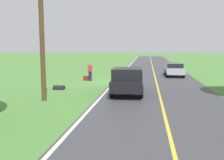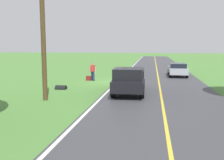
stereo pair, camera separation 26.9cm
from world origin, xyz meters
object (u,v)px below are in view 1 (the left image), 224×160
Objects in this scene: utility_pole_roadside at (42,41)px; sedan_near_oncoming at (174,69)px; pickup_truck_passing at (128,80)px; hitchhiker_walking at (90,70)px; suitcase_carried at (86,78)px.

sedan_near_oncoming is at bearing -123.01° from utility_pole_roadside.
hitchhiker_walking is at bearing -56.64° from pickup_truck_passing.
pickup_truck_passing is 1.23× the size of sedan_near_oncoming.
utility_pole_roadside is (0.81, 8.95, 2.55)m from hitchhiker_walking.
pickup_truck_passing is (-3.98, 6.05, -0.01)m from hitchhiker_walking.
hitchhiker_walking reaches higher than sedan_near_oncoming.
pickup_truck_passing is at bearing 123.36° from hitchhiker_walking.
utility_pole_roadside reaches higher than hitchhiker_walking.
suitcase_carried is at bearing 30.07° from sedan_near_oncoming.
hitchhiker_walking is at bearing 100.86° from suitcase_carried.
sedan_near_oncoming is 0.63× the size of utility_pole_roadside.
hitchhiker_walking is 7.25m from pickup_truck_passing.
hitchhiker_walking is 0.25× the size of utility_pole_roadside.
utility_pole_roadside reaches higher than sedan_near_oncoming.
utility_pole_roadside reaches higher than pickup_truck_passing.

